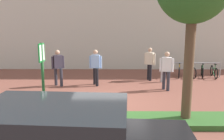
{
  "coord_description": "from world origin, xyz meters",
  "views": [
    {
      "loc": [
        0.09,
        -8.11,
        2.79
      ],
      "look_at": [
        0.01,
        1.09,
        1.07
      ],
      "focal_mm": 37.35,
      "sensor_mm": 36.0,
      "label": 1
    }
  ],
  "objects_px": {
    "person_shirt_blue": "(167,68)",
    "bike_rack_cluster": "(191,71)",
    "bike_at_sign": "(45,109)",
    "person_shirt_white": "(150,62)",
    "bollard_steel": "(162,73)",
    "person_casual_tan": "(96,65)",
    "person_suited_dark": "(58,66)",
    "parking_sign_post": "(43,71)"
  },
  "relations": [
    {
      "from": "bollard_steel",
      "to": "person_suited_dark",
      "type": "xyz_separation_m",
      "value": [
        -5.1,
        -0.8,
        0.53
      ]
    },
    {
      "from": "person_shirt_white",
      "to": "person_casual_tan",
      "type": "bearing_deg",
      "value": -158.4
    },
    {
      "from": "person_shirt_white",
      "to": "person_suited_dark",
      "type": "xyz_separation_m",
      "value": [
        -4.5,
        -1.21,
        0.0
      ]
    },
    {
      "from": "bike_rack_cluster",
      "to": "person_suited_dark",
      "type": "distance_m",
      "value": 7.29
    },
    {
      "from": "bike_at_sign",
      "to": "person_suited_dark",
      "type": "height_order",
      "value": "person_suited_dark"
    },
    {
      "from": "bollard_steel",
      "to": "person_casual_tan",
      "type": "height_order",
      "value": "person_casual_tan"
    },
    {
      "from": "bike_at_sign",
      "to": "person_shirt_white",
      "type": "distance_m",
      "value": 6.67
    },
    {
      "from": "person_casual_tan",
      "to": "bike_rack_cluster",
      "type": "bearing_deg",
      "value": 20.5
    },
    {
      "from": "person_shirt_white",
      "to": "person_suited_dark",
      "type": "bearing_deg",
      "value": -164.91
    },
    {
      "from": "bike_at_sign",
      "to": "person_shirt_blue",
      "type": "relative_size",
      "value": 0.97
    },
    {
      "from": "parking_sign_post",
      "to": "person_casual_tan",
      "type": "distance_m",
      "value": 4.67
    },
    {
      "from": "person_casual_tan",
      "to": "person_shirt_white",
      "type": "bearing_deg",
      "value": 21.6
    },
    {
      "from": "person_casual_tan",
      "to": "person_shirt_blue",
      "type": "relative_size",
      "value": 1.0
    },
    {
      "from": "person_shirt_blue",
      "to": "bike_rack_cluster",
      "type": "bearing_deg",
      "value": 54.34
    },
    {
      "from": "person_casual_tan",
      "to": "person_shirt_blue",
      "type": "xyz_separation_m",
      "value": [
        3.18,
        -0.85,
        0.0
      ]
    },
    {
      "from": "person_casual_tan",
      "to": "person_shirt_white",
      "type": "height_order",
      "value": "same"
    },
    {
      "from": "parking_sign_post",
      "to": "person_shirt_blue",
      "type": "bearing_deg",
      "value": 39.98
    },
    {
      "from": "person_suited_dark",
      "to": "bike_at_sign",
      "type": "bearing_deg",
      "value": -82.36
    },
    {
      "from": "bollard_steel",
      "to": "person_shirt_blue",
      "type": "relative_size",
      "value": 0.52
    },
    {
      "from": "parking_sign_post",
      "to": "bike_rack_cluster",
      "type": "distance_m",
      "value": 9.11
    },
    {
      "from": "person_suited_dark",
      "to": "person_shirt_blue",
      "type": "height_order",
      "value": "same"
    },
    {
      "from": "parking_sign_post",
      "to": "bike_at_sign",
      "type": "relative_size",
      "value": 1.4
    },
    {
      "from": "person_casual_tan",
      "to": "person_shirt_white",
      "type": "relative_size",
      "value": 1.0
    },
    {
      "from": "person_casual_tan",
      "to": "bike_at_sign",
      "type": "bearing_deg",
      "value": -105.91
    },
    {
      "from": "bike_at_sign",
      "to": "person_shirt_white",
      "type": "xyz_separation_m",
      "value": [
        3.95,
        5.34,
        0.63
      ]
    },
    {
      "from": "parking_sign_post",
      "to": "person_suited_dark",
      "type": "distance_m",
      "value": 4.44
    },
    {
      "from": "bike_at_sign",
      "to": "person_suited_dark",
      "type": "xyz_separation_m",
      "value": [
        -0.55,
        4.12,
        0.63
      ]
    },
    {
      "from": "bollard_steel",
      "to": "person_suited_dark",
      "type": "relative_size",
      "value": 0.52
    },
    {
      "from": "parking_sign_post",
      "to": "person_casual_tan",
      "type": "bearing_deg",
      "value": 75.64
    },
    {
      "from": "bollard_steel",
      "to": "bike_rack_cluster",
      "type": "bearing_deg",
      "value": 34.41
    },
    {
      "from": "person_shirt_blue",
      "to": "person_casual_tan",
      "type": "bearing_deg",
      "value": 164.98
    },
    {
      "from": "bike_at_sign",
      "to": "person_casual_tan",
      "type": "relative_size",
      "value": 0.97
    },
    {
      "from": "person_shirt_white",
      "to": "person_shirt_blue",
      "type": "xyz_separation_m",
      "value": [
        0.45,
        -1.94,
        0.0
      ]
    },
    {
      "from": "person_suited_dark",
      "to": "person_shirt_blue",
      "type": "distance_m",
      "value": 5.0
    },
    {
      "from": "person_suited_dark",
      "to": "person_shirt_blue",
      "type": "relative_size",
      "value": 1.0
    },
    {
      "from": "bike_rack_cluster",
      "to": "parking_sign_post",
      "type": "bearing_deg",
      "value": -134.6
    },
    {
      "from": "person_casual_tan",
      "to": "person_suited_dark",
      "type": "relative_size",
      "value": 1.0
    },
    {
      "from": "bike_at_sign",
      "to": "parking_sign_post",
      "type": "bearing_deg",
      "value": -74.76
    },
    {
      "from": "bike_rack_cluster",
      "to": "person_casual_tan",
      "type": "relative_size",
      "value": 1.86
    },
    {
      "from": "parking_sign_post",
      "to": "person_shirt_blue",
      "type": "height_order",
      "value": "parking_sign_post"
    },
    {
      "from": "parking_sign_post",
      "to": "person_shirt_blue",
      "type": "relative_size",
      "value": 1.37
    },
    {
      "from": "person_suited_dark",
      "to": "person_casual_tan",
      "type": "bearing_deg",
      "value": 4.23
    }
  ]
}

